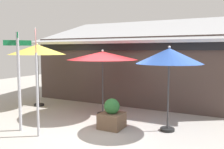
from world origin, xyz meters
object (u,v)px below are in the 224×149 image
at_px(stop_sign, 36,62).
at_px(patio_umbrella_mustard_left, 37,50).
at_px(patio_umbrella_crimson_center, 103,56).
at_px(street_sign_post, 19,72).
at_px(patio_umbrella_royal_blue_right, 169,57).
at_px(sidewalk_planter, 112,116).

height_order(stop_sign, patio_umbrella_mustard_left, stop_sign).
xyz_separation_m(patio_umbrella_mustard_left, patio_umbrella_crimson_center, (3.29, -0.05, -0.23)).
height_order(street_sign_post, patio_umbrella_crimson_center, street_sign_post).
height_order(stop_sign, patio_umbrella_royal_blue_right, stop_sign).
relative_size(street_sign_post, patio_umbrella_mustard_left, 1.08).
bearing_deg(street_sign_post, sidewalk_planter, 31.46).
bearing_deg(patio_umbrella_crimson_center, patio_umbrella_royal_blue_right, -14.29).
distance_m(street_sign_post, stop_sign, 0.91).
bearing_deg(patio_umbrella_royal_blue_right, street_sign_post, -153.35).
bearing_deg(stop_sign, patio_umbrella_crimson_center, 79.16).
distance_m(street_sign_post, patio_umbrella_crimson_center, 3.07).
xyz_separation_m(street_sign_post, patio_umbrella_royal_blue_right, (4.04, 2.03, 0.45)).
xyz_separation_m(patio_umbrella_royal_blue_right, sidewalk_planter, (-1.63, -0.56, -1.88)).
bearing_deg(sidewalk_planter, patio_umbrella_mustard_left, 163.39).
distance_m(stop_sign, patio_umbrella_royal_blue_right, 3.85).
bearing_deg(patio_umbrella_royal_blue_right, patio_umbrella_crimson_center, 165.71).
distance_m(stop_sign, sidewalk_planter, 2.83).
bearing_deg(sidewalk_planter, stop_sign, -134.37).
height_order(stop_sign, sidewalk_planter, stop_sign).
xyz_separation_m(patio_umbrella_crimson_center, patio_umbrella_royal_blue_right, (2.65, -0.68, 0.03)).
relative_size(patio_umbrella_royal_blue_right, sidewalk_planter, 2.73).
relative_size(patio_umbrella_mustard_left, patio_umbrella_crimson_center, 1.04).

